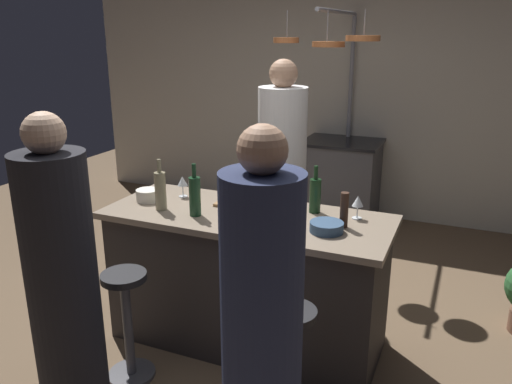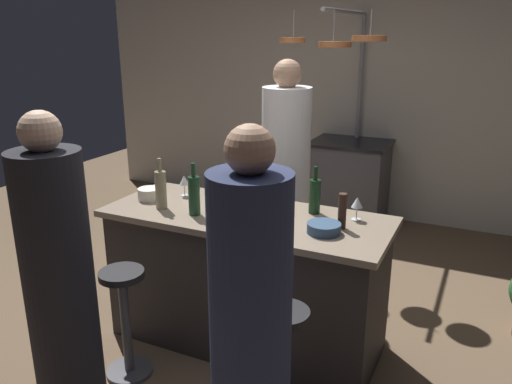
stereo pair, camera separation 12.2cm
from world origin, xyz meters
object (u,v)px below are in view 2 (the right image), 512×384
Objects in this scene: cutting_board at (243,203)px; wine_bottle_green at (194,195)px; chef at (285,184)px; wine_bottle_white at (161,189)px; wine_bottle_red at (315,195)px; bar_stool_right at (283,363)px; wine_glass_near_left_guest at (357,203)px; mixing_bowl_blue at (324,228)px; stove_range at (348,183)px; mixing_bowl_ceramic at (149,194)px; guest_left at (60,285)px; bar_stool_left at (125,318)px; pepper_mill at (342,211)px; wine_glass_by_chef at (184,181)px; guest_right at (250,331)px.

cutting_board is 0.98× the size of wine_bottle_green.
wine_bottle_white is at bearing -111.92° from chef.
wine_bottle_white is (-0.91, -0.34, 0.01)m from wine_bottle_red.
wine_bottle_green is at bearing 149.17° from bar_stool_right.
wine_glass_near_left_guest is 0.31m from mixing_bowl_blue.
mixing_bowl_ceramic is (-0.71, -2.47, 0.49)m from stove_range.
mixing_bowl_ceramic reaches higher than cutting_board.
wine_bottle_green is 0.83m from mixing_bowl_blue.
wine_bottle_green is (0.27, 0.86, 0.26)m from guest_left.
mixing_bowl_ceramic reaches higher than bar_stool_right.
bar_stool_right is at bearing -25.86° from mixing_bowl_ceramic.
bar_stool_left is at bearing -144.60° from wine_glass_near_left_guest.
mixing_bowl_ceramic is (-1.23, 0.60, 0.56)m from bar_stool_right.
mixing_bowl_blue is (-0.07, -0.11, -0.08)m from pepper_mill.
pepper_mill is 1.09× the size of mixing_bowl_blue.
wine_glass_by_chef is at bearing 167.70° from mixing_bowl_blue.
wine_glass_near_left_guest is at bearing 2.76° from cutting_board.
cutting_board is 0.72m from pepper_mill.
mixing_bowl_blue is at bearing -3.03° from mixing_bowl_ceramic.
mixing_bowl_ceramic is at bearing 99.37° from guest_left.
guest_left is at bearing -107.37° from wine_bottle_green.
guest_left is 1.06m from guest_right.
cutting_board is at bearing 169.37° from pepper_mill.
wine_bottle_red reaches higher than pepper_mill.
guest_right is at bearing -19.76° from bar_stool_left.
wine_bottle_red is 2.05× the size of wine_glass_near_left_guest.
stove_range is at bearing 87.55° from cutting_board.
mixing_bowl_blue is (0.65, -1.02, 0.10)m from chef.
wine_bottle_red is at bearing 3.44° from wine_glass_by_chef.
cutting_board is at bearing 1.00° from wine_glass_by_chef.
wine_glass_by_chef is 1.11m from mixing_bowl_blue.
wine_glass_near_left_guest is (1.18, 0.32, -0.02)m from wine_bottle_white.
guest_right reaches higher than wine_glass_by_chef.
guest_left is 1.01m from mixing_bowl_ceramic.
cutting_board is 0.64m from mixing_bowl_ceramic.
wine_glass_near_left_guest is 0.96× the size of mixing_bowl_ceramic.
wine_bottle_green is at bearing 133.42° from guest_right.
bar_stool_right is 1.45m from wine_glass_by_chef.
wine_glass_near_left_guest is (1.14, 0.81, 0.63)m from bar_stool_left.
guest_left is at bearing -99.05° from stove_range.
wine_bottle_white is at bearing -101.68° from stove_range.
chef is at bearing 107.93° from guest_right.
bar_stool_left is at bearing -99.02° from stove_range.
cutting_board is at bearing 16.06° from mixing_bowl_ceramic.
wine_bottle_red is (-0.23, 0.18, 0.01)m from pepper_mill.
guest_left is at bearing -80.63° from mixing_bowl_ceramic.
bar_stool_right is at bearing -92.33° from mixing_bowl_blue.
stove_range is at bearing 78.32° from wine_bottle_white.
wine_bottle_green is 0.39m from wine_glass_by_chef.
guest_right is 10.86× the size of mixing_bowl_ceramic.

